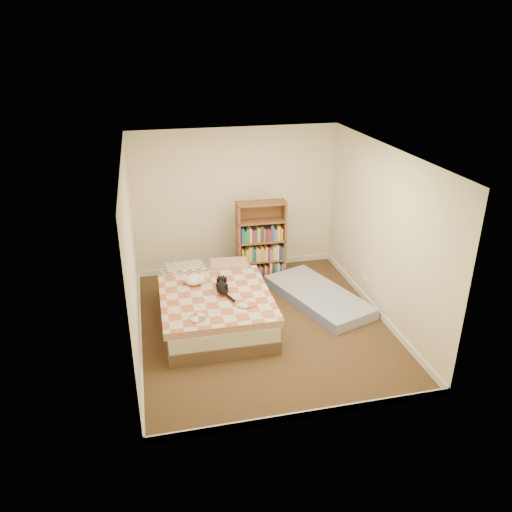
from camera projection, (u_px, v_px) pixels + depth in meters
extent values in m
cube|color=#45311D|center=(263.00, 324.00, 7.26)|extent=(3.50, 4.00, 0.01)
cube|color=white|center=(264.00, 153.00, 6.24)|extent=(3.50, 4.00, 0.01)
cube|color=#EEE5C8|center=(236.00, 201.00, 8.53)|extent=(3.50, 0.01, 2.50)
cube|color=#EEE5C8|center=(311.00, 321.00, 4.97)|extent=(3.50, 0.01, 2.50)
cube|color=#EEE5C8|center=(131.00, 257.00, 6.39)|extent=(0.01, 4.00, 2.50)
cube|color=#EEE5C8|center=(383.00, 235.00, 7.10)|extent=(0.01, 4.00, 2.50)
cube|color=white|center=(237.00, 265.00, 9.01)|extent=(3.50, 0.02, 0.10)
cube|color=white|center=(306.00, 414.00, 5.46)|extent=(3.50, 0.02, 0.10)
cube|color=white|center=(141.00, 336.00, 6.88)|extent=(0.02, 4.00, 0.10)
cube|color=white|center=(374.00, 308.00, 7.59)|extent=(0.02, 4.00, 0.10)
cube|color=white|center=(364.00, 282.00, 7.84)|extent=(0.03, 0.09, 0.13)
cube|color=brown|center=(215.00, 315.00, 7.32)|extent=(1.49, 2.11, 0.19)
cube|color=silver|center=(215.00, 303.00, 7.24)|extent=(1.46, 2.07, 0.21)
cube|color=#C06147|center=(214.00, 293.00, 7.18)|extent=(1.56, 1.74, 0.10)
cube|color=slate|center=(185.00, 270.00, 7.79)|extent=(0.58, 0.37, 0.16)
cube|color=#C06147|center=(228.00, 266.00, 7.93)|extent=(0.58, 0.37, 0.16)
cube|color=brown|center=(238.00, 243.00, 8.29)|extent=(0.05, 0.27, 1.37)
cube|color=brown|center=(284.00, 239.00, 8.45)|extent=(0.05, 0.27, 1.37)
cube|color=brown|center=(259.00, 238.00, 8.48)|extent=(0.82, 0.04, 1.37)
cube|color=brown|center=(261.00, 277.00, 8.64)|extent=(0.83, 0.29, 0.03)
cube|color=brown|center=(261.00, 241.00, 8.37)|extent=(0.83, 0.29, 0.03)
cube|color=brown|center=(261.00, 203.00, 8.10)|extent=(0.83, 0.29, 0.03)
cube|color=#7081BC|center=(318.00, 296.00, 7.85)|extent=(1.39, 2.02, 0.17)
ellipsoid|color=black|center=(222.00, 287.00, 7.09)|extent=(0.21, 0.41, 0.13)
sphere|color=black|center=(220.00, 280.00, 7.27)|extent=(0.13, 0.13, 0.12)
cone|color=black|center=(217.00, 276.00, 7.28)|extent=(0.04, 0.04, 0.04)
cone|color=black|center=(222.00, 276.00, 7.29)|extent=(0.04, 0.04, 0.04)
cylinder|color=black|center=(232.00, 297.00, 6.89)|extent=(0.06, 0.22, 0.04)
ellipsoid|color=white|center=(194.00, 280.00, 7.30)|extent=(0.31, 0.33, 0.14)
sphere|color=white|center=(200.00, 281.00, 7.24)|extent=(0.13, 0.13, 0.11)
sphere|color=white|center=(203.00, 282.00, 7.22)|extent=(0.06, 0.06, 0.05)
sphere|color=white|center=(185.00, 280.00, 7.33)|extent=(0.07, 0.07, 0.06)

